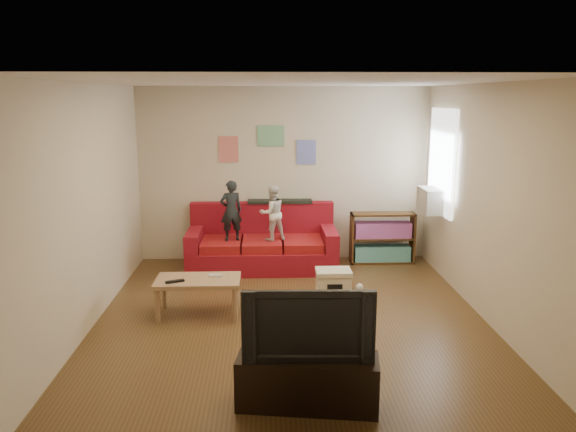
{
  "coord_description": "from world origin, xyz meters",
  "views": [
    {
      "loc": [
        -0.28,
        -6.2,
        2.55
      ],
      "look_at": [
        0.0,
        0.8,
        1.05
      ],
      "focal_mm": 35.0,
      "sensor_mm": 36.0,
      "label": 1
    }
  ],
  "objects_px": {
    "child_b": "(272,213)",
    "television": "(308,322)",
    "bookshelf": "(382,240)",
    "sofa": "(262,246)",
    "coffee_table": "(198,284)",
    "tv_stand": "(307,381)",
    "child_a": "(231,211)",
    "file_box": "(333,281)"
  },
  "relations": [
    {
      "from": "tv_stand",
      "to": "child_a",
      "type": "bearing_deg",
      "value": 110.8
    },
    {
      "from": "sofa",
      "to": "bookshelf",
      "type": "height_order",
      "value": "sofa"
    },
    {
      "from": "sofa",
      "to": "file_box",
      "type": "relative_size",
      "value": 4.8
    },
    {
      "from": "child_a",
      "to": "tv_stand",
      "type": "xyz_separation_m",
      "value": [
        0.84,
        -3.78,
        -0.69
      ]
    },
    {
      "from": "child_a",
      "to": "television",
      "type": "height_order",
      "value": "child_a"
    },
    {
      "from": "sofa",
      "to": "bookshelf",
      "type": "distance_m",
      "value": 1.87
    },
    {
      "from": "television",
      "to": "coffee_table",
      "type": "bearing_deg",
      "value": 121.11
    },
    {
      "from": "sofa",
      "to": "child_b",
      "type": "bearing_deg",
      "value": -49.93
    },
    {
      "from": "bookshelf",
      "to": "child_b",
      "type": "bearing_deg",
      "value": -169.08
    },
    {
      "from": "file_box",
      "to": "tv_stand",
      "type": "distance_m",
      "value": 2.8
    },
    {
      "from": "coffee_table",
      "to": "tv_stand",
      "type": "xyz_separation_m",
      "value": [
        1.14,
        -2.06,
        -0.16
      ]
    },
    {
      "from": "file_box",
      "to": "television",
      "type": "height_order",
      "value": "television"
    },
    {
      "from": "child_b",
      "to": "coffee_table",
      "type": "distance_m",
      "value": 2.0
    },
    {
      "from": "child_a",
      "to": "coffee_table",
      "type": "height_order",
      "value": "child_a"
    },
    {
      "from": "bookshelf",
      "to": "child_a",
      "type": "bearing_deg",
      "value": -171.87
    },
    {
      "from": "file_box",
      "to": "sofa",
      "type": "bearing_deg",
      "value": 127.69
    },
    {
      "from": "sofa",
      "to": "child_a",
      "type": "distance_m",
      "value": 0.76
    },
    {
      "from": "sofa",
      "to": "television",
      "type": "bearing_deg",
      "value": -84.34
    },
    {
      "from": "file_box",
      "to": "bookshelf",
      "type": "bearing_deg",
      "value": 56.04
    },
    {
      "from": "bookshelf",
      "to": "file_box",
      "type": "bearing_deg",
      "value": -123.96
    },
    {
      "from": "child_b",
      "to": "tv_stand",
      "type": "bearing_deg",
      "value": 71.17
    },
    {
      "from": "child_b",
      "to": "television",
      "type": "bearing_deg",
      "value": 71.17
    },
    {
      "from": "coffee_table",
      "to": "bookshelf",
      "type": "distance_m",
      "value": 3.32
    },
    {
      "from": "sofa",
      "to": "child_a",
      "type": "xyz_separation_m",
      "value": [
        -0.45,
        -0.18,
        0.58
      ]
    },
    {
      "from": "child_a",
      "to": "file_box",
      "type": "relative_size",
      "value": 1.94
    },
    {
      "from": "coffee_table",
      "to": "file_box",
      "type": "relative_size",
      "value": 2.14
    },
    {
      "from": "sofa",
      "to": "child_b",
      "type": "xyz_separation_m",
      "value": [
        0.15,
        -0.18,
        0.54
      ]
    },
    {
      "from": "child_a",
      "to": "coffee_table",
      "type": "relative_size",
      "value": 0.9
    },
    {
      "from": "television",
      "to": "child_b",
      "type": "bearing_deg",
      "value": 95.81
    },
    {
      "from": "file_box",
      "to": "television",
      "type": "xyz_separation_m",
      "value": [
        -0.55,
        -2.74,
        0.58
      ]
    },
    {
      "from": "coffee_table",
      "to": "bookshelf",
      "type": "relative_size",
      "value": 1.0
    },
    {
      "from": "coffee_table",
      "to": "child_b",
      "type": "bearing_deg",
      "value": 62.37
    },
    {
      "from": "child_b",
      "to": "file_box",
      "type": "relative_size",
      "value": 1.77
    },
    {
      "from": "sofa",
      "to": "file_box",
      "type": "height_order",
      "value": "sofa"
    },
    {
      "from": "child_a",
      "to": "file_box",
      "type": "distance_m",
      "value": 1.89
    },
    {
      "from": "bookshelf",
      "to": "television",
      "type": "bearing_deg",
      "value": -109.65
    },
    {
      "from": "sofa",
      "to": "television",
      "type": "height_order",
      "value": "television"
    },
    {
      "from": "child_b",
      "to": "sofa",
      "type": "bearing_deg",
      "value": -72.46
    },
    {
      "from": "sofa",
      "to": "coffee_table",
      "type": "xyz_separation_m",
      "value": [
        -0.75,
        -1.89,
        0.06
      ]
    },
    {
      "from": "child_a",
      "to": "tv_stand",
      "type": "bearing_deg",
      "value": 86.7
    },
    {
      "from": "file_box",
      "to": "child_a",
      "type": "bearing_deg",
      "value": 143.24
    },
    {
      "from": "sofa",
      "to": "tv_stand",
      "type": "xyz_separation_m",
      "value": [
        0.39,
        -3.96,
        -0.11
      ]
    }
  ]
}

